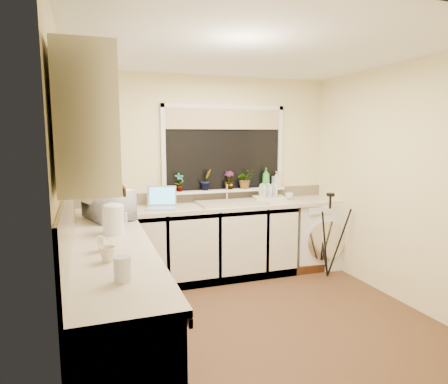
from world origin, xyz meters
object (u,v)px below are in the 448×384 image
(microwave, at_px, (109,204))
(plant_c, at_px, (229,180))
(laptop, at_px, (161,202))
(tripod, at_px, (329,235))
(dish_rack, at_px, (269,199))
(plant_a, at_px, (180,182))
(steel_jar, at_px, (103,244))
(soap_bottle_clear, at_px, (277,179))
(plant_b, at_px, (206,180))
(washing_machine, at_px, (313,233))
(kettle, at_px, (113,220))
(glass_jug, at_px, (123,269))
(soap_bottle_green, at_px, (266,178))
(cup_back, at_px, (289,196))
(cup_left, at_px, (108,254))
(plant_d, at_px, (245,179))

(microwave, height_order, plant_c, plant_c)
(laptop, bearing_deg, tripod, 2.97)
(dish_rack, height_order, plant_a, plant_a)
(steel_jar, relative_size, soap_bottle_clear, 0.54)
(tripod, bearing_deg, plant_b, 178.31)
(laptop, xyz_separation_m, plant_c, (0.90, 0.21, 0.20))
(washing_machine, relative_size, microwave, 1.58)
(steel_jar, bearing_deg, plant_c, 47.65)
(kettle, relative_size, glass_jug, 1.62)
(soap_bottle_green, bearing_deg, washing_machine, -19.38)
(washing_machine, bearing_deg, microwave, -164.38)
(kettle, height_order, plant_c, plant_c)
(glass_jug, bearing_deg, dish_rack, 48.17)
(cup_back, distance_m, cup_left, 3.03)
(kettle, xyz_separation_m, dish_rack, (1.97, 1.09, -0.09))
(laptop, bearing_deg, soap_bottle_green, 23.86)
(cup_back, bearing_deg, laptop, -177.28)
(kettle, height_order, cup_back, kettle)
(plant_d, bearing_deg, dish_rack, -32.88)
(plant_d, bearing_deg, soap_bottle_green, 1.37)
(kettle, distance_m, steel_jar, 0.51)
(kettle, relative_size, microwave, 0.43)
(plant_c, relative_size, soap_bottle_clear, 1.12)
(laptop, distance_m, tripod, 2.06)
(washing_machine, height_order, plant_b, plant_b)
(soap_bottle_clear, relative_size, cup_left, 1.93)
(cup_back, bearing_deg, microwave, -168.06)
(plant_c, height_order, soap_bottle_green, soap_bottle_green)
(laptop, bearing_deg, steel_jar, -99.08)
(dish_rack, xyz_separation_m, plant_a, (-1.12, 0.17, 0.24))
(dish_rack, bearing_deg, cup_left, -125.96)
(kettle, xyz_separation_m, tripod, (2.56, 0.62, -0.50))
(plant_d, distance_m, soap_bottle_green, 0.30)
(kettle, xyz_separation_m, cup_left, (-0.09, -0.75, -0.07))
(glass_jug, relative_size, cup_back, 1.34)
(microwave, distance_m, soap_bottle_green, 2.10)
(dish_rack, bearing_deg, soap_bottle_green, 91.19)
(tripod, height_order, plant_a, plant_a)
(glass_jug, bearing_deg, plant_b, 63.17)
(kettle, bearing_deg, soap_bottle_green, 32.18)
(laptop, relative_size, soap_bottle_clear, 1.91)
(kettle, distance_m, dish_rack, 2.26)
(soap_bottle_green, bearing_deg, soap_bottle_clear, 1.54)
(kettle, relative_size, steel_jar, 2.12)
(tripod, bearing_deg, soap_bottle_green, 154.56)
(laptop, xyz_separation_m, cup_back, (1.68, 0.08, -0.02))
(washing_machine, bearing_deg, laptop, -173.17)
(cup_left, bearing_deg, microwave, 86.34)
(steel_jar, distance_m, plant_c, 2.39)
(laptop, distance_m, glass_jug, 2.29)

